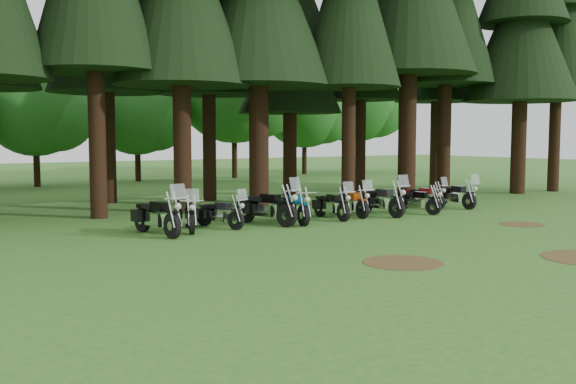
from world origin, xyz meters
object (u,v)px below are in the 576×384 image
motorcycle_2 (220,214)px  motorcycle_3 (266,208)px  motorcycle_8 (416,202)px  motorcycle_9 (423,198)px  motorcycle_4 (293,209)px  motorcycle_6 (350,204)px  motorcycle_0 (157,217)px  motorcycle_7 (381,201)px  motorcycle_5 (332,206)px  motorcycle_10 (455,196)px  motorcycle_1 (190,216)px

motorcycle_2 → motorcycle_3: bearing=-24.0°
motorcycle_8 → motorcycle_9: bearing=23.5°
motorcycle_4 → motorcycle_8: bearing=6.2°
motorcycle_3 → motorcycle_4: bearing=-25.2°
motorcycle_6 → motorcycle_8: motorcycle_6 is taller
motorcycle_6 → motorcycle_3: bearing=-172.3°
motorcycle_3 → motorcycle_0: bearing=163.6°
motorcycle_3 → motorcycle_7: size_ratio=1.02×
motorcycle_5 → motorcycle_9: motorcycle_5 is taller
motorcycle_7 → motorcycle_8: size_ratio=1.23×
motorcycle_9 → motorcycle_10: 1.38m
motorcycle_0 → motorcycle_7: size_ratio=1.02×
motorcycle_6 → motorcycle_7: motorcycle_7 is taller
motorcycle_1 → motorcycle_2: motorcycle_1 is taller
motorcycle_3 → motorcycle_8: (6.17, -0.42, -0.11)m
motorcycle_9 → motorcycle_0: bearing=173.1°
motorcycle_5 → motorcycle_7: size_ratio=0.90×
motorcycle_1 → motorcycle_9: bearing=22.8°
motorcycle_4 → motorcycle_6: bearing=17.0°
motorcycle_5 → motorcycle_10: bearing=5.9°
motorcycle_6 → motorcycle_10: 5.20m
motorcycle_2 → motorcycle_8: 7.74m
motorcycle_1 → motorcycle_7: bearing=17.6°
motorcycle_4 → motorcycle_10: size_ratio=1.03×
motorcycle_8 → motorcycle_2: bearing=161.7°
motorcycle_4 → motorcycle_5: (1.64, 0.10, -0.02)m
motorcycle_1 → motorcycle_6: (6.18, 0.10, 0.00)m
motorcycle_4 → motorcycle_9: size_ratio=1.10×
motorcycle_3 → motorcycle_2: bearing=155.3°
motorcycle_1 → motorcycle_8: size_ratio=1.07×
motorcycle_0 → motorcycle_4: size_ratio=1.09×
motorcycle_5 → motorcycle_9: bearing=11.8°
motorcycle_0 → motorcycle_6: 7.33m
motorcycle_1 → motorcycle_7: motorcycle_7 is taller
motorcycle_2 → motorcycle_7: size_ratio=0.82×
motorcycle_0 → motorcycle_7: 8.36m
motorcycle_1 → motorcycle_10: 11.38m
motorcycle_10 → motorcycle_7: bearing=-173.9°
motorcycle_1 → motorcycle_2: size_ratio=1.06×
motorcycle_4 → motorcycle_10: (7.84, 0.25, -0.01)m
motorcycle_1 → motorcycle_4: size_ratio=0.93×
motorcycle_8 → motorcycle_9: 1.70m
motorcycle_2 → motorcycle_5: motorcycle_5 is taller
motorcycle_1 → motorcycle_10: (11.38, 0.00, 0.01)m
motorcycle_5 → motorcycle_10: motorcycle_10 is taller
motorcycle_6 → motorcycle_8: (2.56, -0.65, -0.04)m
motorcycle_9 → motorcycle_5: bearing=176.5°
motorcycle_8 → motorcycle_10: size_ratio=0.89×
motorcycle_2 → motorcycle_7: 6.21m
motorcycle_3 → motorcycle_4: (0.96, -0.11, -0.06)m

